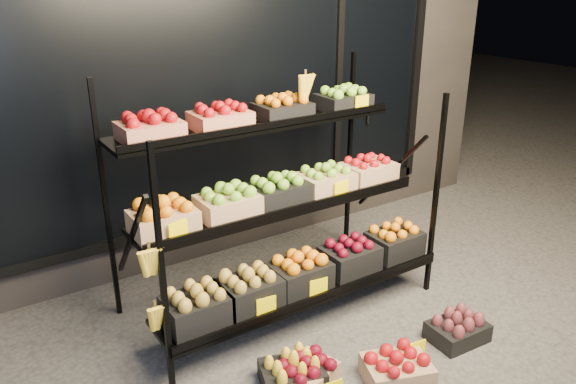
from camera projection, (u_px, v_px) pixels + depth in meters
ground at (334, 348)px, 3.60m from camera, size 24.00×24.00×0.00m
building at (161, 32)px, 4.97m from camera, size 6.00×2.08×3.50m
display_rack at (281, 205)px, 3.77m from camera, size 2.18×1.02×1.71m
tag_floor_b at (416, 356)px, 3.43m from camera, size 0.13×0.01×0.12m
floor_crate_left at (307, 373)px, 3.25m from camera, size 0.41×0.35×0.18m
floor_crate_midleft at (292, 372)px, 3.25m from camera, size 0.43×0.37×0.19m
floor_crate_midright at (397, 367)px, 3.28m from camera, size 0.45×0.39×0.20m
floor_crate_right at (458, 328)px, 3.65m from camera, size 0.38×0.29×0.19m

